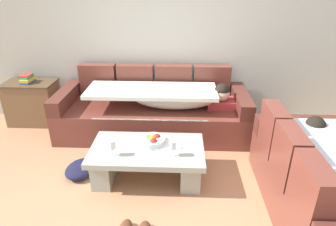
# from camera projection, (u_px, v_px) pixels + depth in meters

# --- Properties ---
(ground_plane) EXTENTS (14.00, 14.00, 0.00)m
(ground_plane) POSITION_uv_depth(u_px,v_px,m) (156.00, 216.00, 2.71)
(ground_plane) COLOR #AC7854
(back_wall) EXTENTS (9.00, 0.10, 2.70)m
(back_wall) POSITION_uv_depth(u_px,v_px,m) (167.00, 29.00, 4.08)
(back_wall) COLOR beige
(back_wall) RESTS_ON ground_plane
(couch_along_wall) EXTENTS (2.57, 0.92, 0.88)m
(couch_along_wall) POSITION_uv_depth(u_px,v_px,m) (156.00, 111.00, 4.05)
(couch_along_wall) COLOR brown
(couch_along_wall) RESTS_ON ground_plane
(couch_near_window) EXTENTS (0.92, 1.77, 0.88)m
(couch_near_window) POSITION_uv_depth(u_px,v_px,m) (323.00, 186.00, 2.59)
(couch_near_window) COLOR brown
(couch_near_window) RESTS_ON ground_plane
(coffee_table) EXTENTS (1.20, 0.68, 0.38)m
(coffee_table) POSITION_uv_depth(u_px,v_px,m) (147.00, 159.00, 3.14)
(coffee_table) COLOR #98A49A
(coffee_table) RESTS_ON ground_plane
(fruit_bowl) EXTENTS (0.28, 0.28, 0.10)m
(fruit_bowl) POSITION_uv_depth(u_px,v_px,m) (153.00, 140.00, 3.13)
(fruit_bowl) COLOR silver
(fruit_bowl) RESTS_ON coffee_table
(wine_glass_near_left) EXTENTS (0.07, 0.07, 0.17)m
(wine_glass_near_left) POSITION_uv_depth(u_px,v_px,m) (112.00, 145.00, 2.90)
(wine_glass_near_left) COLOR silver
(wine_glass_near_left) RESTS_ON coffee_table
(wine_glass_near_right) EXTENTS (0.07, 0.07, 0.17)m
(wine_glass_near_right) POSITION_uv_depth(u_px,v_px,m) (173.00, 146.00, 2.90)
(wine_glass_near_right) COLOR silver
(wine_glass_near_right) RESTS_ON coffee_table
(open_magazine) EXTENTS (0.31, 0.26, 0.01)m
(open_magazine) POSITION_uv_depth(u_px,v_px,m) (168.00, 144.00, 3.13)
(open_magazine) COLOR white
(open_magazine) RESTS_ON coffee_table
(side_cabinet) EXTENTS (0.72, 0.44, 0.64)m
(side_cabinet) POSITION_uv_depth(u_px,v_px,m) (33.00, 103.00, 4.33)
(side_cabinet) COLOR brown
(side_cabinet) RESTS_ON ground_plane
(book_stack_on_cabinet) EXTENTS (0.17, 0.23, 0.11)m
(book_stack_on_cabinet) POSITION_uv_depth(u_px,v_px,m) (27.00, 79.00, 4.17)
(book_stack_on_cabinet) COLOR #2D569E
(book_stack_on_cabinet) RESTS_ON side_cabinet
(crumpled_garment) EXTENTS (0.39, 0.45, 0.12)m
(crumpled_garment) POSITION_uv_depth(u_px,v_px,m) (81.00, 169.00, 3.27)
(crumpled_garment) COLOR #191933
(crumpled_garment) RESTS_ON ground_plane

